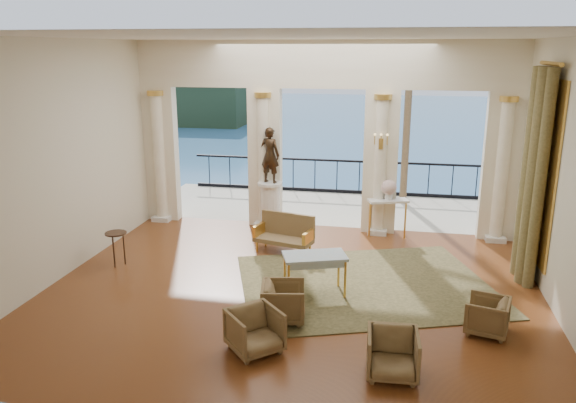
% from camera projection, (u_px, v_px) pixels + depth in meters
% --- Properties ---
extents(floor, '(9.00, 9.00, 0.00)m').
position_uv_depth(floor, '(292.00, 291.00, 10.31)').
color(floor, '#462010').
rests_on(floor, ground).
extents(room_walls, '(9.00, 9.00, 9.00)m').
position_uv_depth(room_walls, '(278.00, 146.00, 8.49)').
color(room_walls, beige).
rests_on(room_walls, ground).
extents(arcade, '(9.00, 0.56, 4.50)m').
position_uv_depth(arcade, '(322.00, 124.00, 13.24)').
color(arcade, beige).
rests_on(arcade, ground).
extents(terrace, '(10.00, 3.60, 0.10)m').
position_uv_depth(terrace, '(330.00, 208.00, 15.81)').
color(terrace, '#B4AC98').
rests_on(terrace, ground).
extents(balustrade, '(9.00, 0.06, 1.03)m').
position_uv_depth(balustrade, '(337.00, 180.00, 17.20)').
color(balustrade, black).
rests_on(balustrade, terrace).
extents(palm_tree, '(2.00, 2.00, 4.50)m').
position_uv_depth(palm_tree, '(411.00, 56.00, 15.09)').
color(palm_tree, '#4C3823').
rests_on(palm_tree, terrace).
extents(headland, '(22.00, 18.00, 6.00)m').
position_uv_depth(headland, '(181.00, 99.00, 82.92)').
color(headland, black).
rests_on(headland, sea).
extents(sea, '(160.00, 160.00, 0.00)m').
position_uv_depth(sea, '(383.00, 135.00, 68.65)').
color(sea, '#225D95').
rests_on(sea, ground).
extents(curtain, '(0.33, 1.40, 4.09)m').
position_uv_depth(curtain, '(534.00, 176.00, 10.39)').
color(curtain, brown).
rests_on(curtain, ground).
extents(window_frame, '(0.04, 1.60, 3.40)m').
position_uv_depth(window_frame, '(545.00, 172.00, 10.33)').
color(window_frame, gold).
rests_on(window_frame, room_walls).
extents(wall_sconce, '(0.30, 0.11, 0.33)m').
position_uv_depth(wall_sconce, '(381.00, 143.00, 12.77)').
color(wall_sconce, gold).
rests_on(wall_sconce, arcade).
extents(rug, '(5.50, 4.88, 0.02)m').
position_uv_depth(rug, '(365.00, 284.00, 10.57)').
color(rug, '#36381E').
rests_on(rug, ground).
extents(armchair_a, '(0.95, 0.95, 0.72)m').
position_uv_depth(armchair_a, '(255.00, 329.00, 8.18)').
color(armchair_a, '#4B3B1E').
rests_on(armchair_a, ground).
extents(armchair_b, '(0.72, 0.68, 0.71)m').
position_uv_depth(armchair_b, '(393.00, 352.00, 7.58)').
color(armchair_b, '#4B3B1E').
rests_on(armchair_b, ground).
extents(armchair_c, '(0.72, 0.75, 0.64)m').
position_uv_depth(armchair_c, '(487.00, 314.00, 8.73)').
color(armchair_c, '#4B3B1E').
rests_on(armchair_c, ground).
extents(armchair_d, '(0.76, 0.79, 0.71)m').
position_uv_depth(armchair_d, '(283.00, 300.00, 9.12)').
color(armchair_d, '#4B3B1E').
rests_on(armchair_d, ground).
extents(settee, '(1.36, 0.83, 0.84)m').
position_uv_depth(settee, '(285.00, 233.00, 12.22)').
color(settee, '#4B3B1E').
rests_on(settee, ground).
extents(game_table, '(1.25, 0.94, 0.76)m').
position_uv_depth(game_table, '(315.00, 259.00, 10.00)').
color(game_table, silver).
rests_on(game_table, ground).
extents(pedestal, '(0.64, 0.64, 1.18)m').
position_uv_depth(pedestal, '(270.00, 207.00, 13.69)').
color(pedestal, silver).
rests_on(pedestal, ground).
extents(statue, '(0.55, 0.43, 1.34)m').
position_uv_depth(statue, '(270.00, 155.00, 13.35)').
color(statue, '#2F2014').
rests_on(statue, pedestal).
extents(console_table, '(1.00, 0.64, 0.88)m').
position_uv_depth(console_table, '(388.00, 206.00, 13.17)').
color(console_table, silver).
rests_on(console_table, ground).
extents(urn, '(0.36, 0.36, 0.48)m').
position_uv_depth(urn, '(389.00, 188.00, 13.05)').
color(urn, silver).
rests_on(urn, console_table).
extents(side_table, '(0.43, 0.43, 0.70)m').
position_uv_depth(side_table, '(116.00, 237.00, 11.39)').
color(side_table, black).
rests_on(side_table, ground).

